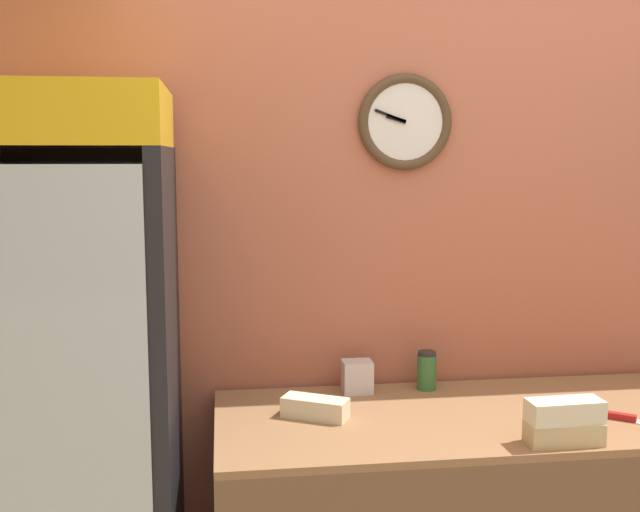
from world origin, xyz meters
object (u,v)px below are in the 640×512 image
(sandwich_stack_middle, at_px, (565,411))
(sandwich_flat_left, at_px, (315,408))
(napkin_dispenser, at_px, (357,377))
(beverage_cooler, at_px, (77,373))
(chefs_knife, at_px, (634,420))
(sandwich_stack_bottom, at_px, (564,433))
(condiment_jar, at_px, (427,371))

(sandwich_stack_middle, xyz_separation_m, sandwich_flat_left, (-0.73, 0.33, -0.07))
(sandwich_stack_middle, height_order, sandwich_flat_left, sandwich_stack_middle)
(sandwich_flat_left, relative_size, napkin_dispenser, 1.98)
(beverage_cooler, height_order, sandwich_flat_left, beverage_cooler)
(beverage_cooler, xyz_separation_m, chefs_knife, (1.83, -0.23, -0.17))
(chefs_knife, relative_size, napkin_dispenser, 2.47)
(sandwich_stack_bottom, xyz_separation_m, sandwich_flat_left, (-0.73, 0.33, -0.00))
(sandwich_flat_left, relative_size, condiment_jar, 1.62)
(sandwich_stack_bottom, xyz_separation_m, condiment_jar, (-0.27, 0.59, 0.04))
(napkin_dispenser, bearing_deg, sandwich_stack_bottom, -47.22)
(condiment_jar, bearing_deg, chefs_knife, -36.41)
(sandwich_stack_middle, distance_m, chefs_knife, 0.37)
(beverage_cooler, bearing_deg, condiment_jar, 9.61)
(sandwich_stack_middle, height_order, chefs_knife, sandwich_stack_middle)
(sandwich_stack_bottom, relative_size, sandwich_flat_left, 0.98)
(beverage_cooler, relative_size, condiment_jar, 13.52)
(sandwich_stack_middle, relative_size, condiment_jar, 1.60)
(beverage_cooler, bearing_deg, sandwich_stack_bottom, -13.89)
(beverage_cooler, relative_size, sandwich_flat_left, 8.37)
(napkin_dispenser, bearing_deg, sandwich_stack_middle, -47.22)
(sandwich_flat_left, bearing_deg, sandwich_stack_bottom, -24.51)
(sandwich_stack_bottom, distance_m, sandwich_stack_middle, 0.07)
(beverage_cooler, height_order, sandwich_stack_middle, beverage_cooler)
(sandwich_flat_left, bearing_deg, napkin_dispenser, 52.63)
(sandwich_stack_bottom, height_order, napkin_dispenser, napkin_dispenser)
(beverage_cooler, xyz_separation_m, condiment_jar, (1.24, 0.21, -0.10))
(sandwich_stack_middle, bearing_deg, sandwich_stack_bottom, 0.00)
(sandwich_stack_bottom, bearing_deg, sandwich_stack_middle, 0.00)
(sandwich_stack_bottom, bearing_deg, sandwich_flat_left, 155.49)
(sandwich_stack_middle, relative_size, sandwich_flat_left, 0.99)
(sandwich_stack_bottom, height_order, sandwich_stack_middle, sandwich_stack_middle)
(sandwich_stack_middle, relative_size, chefs_knife, 0.79)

